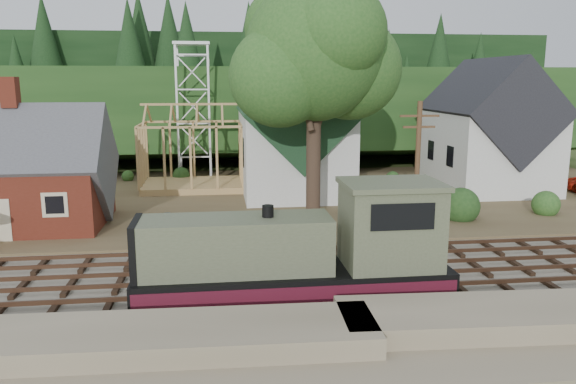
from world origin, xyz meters
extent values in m
plane|color=#384C1E|center=(0.00, 0.00, 0.00)|extent=(140.00, 140.00, 0.00)
cube|color=#7F7259|center=(0.00, -8.50, 0.00)|extent=(64.00, 5.00, 1.60)
cube|color=#726B5B|center=(0.00, 0.00, 0.08)|extent=(64.00, 11.00, 0.16)
cube|color=brown|center=(0.00, 18.00, 0.15)|extent=(64.00, 26.00, 0.30)
cube|color=#1E3F19|center=(0.00, 42.00, 0.00)|extent=(70.00, 28.96, 12.74)
cube|color=black|center=(0.00, 58.00, 0.00)|extent=(80.00, 20.00, 12.00)
cube|color=#571F14|center=(-16.00, 11.00, 2.20)|extent=(10.00, 7.00, 3.80)
cube|color=#4C4C51|center=(-16.00, 11.00, 4.10)|extent=(10.80, 7.41, 7.41)
cube|color=#571F14|center=(-16.00, 11.00, 8.40)|extent=(0.90, 0.90, 1.80)
cube|color=silver|center=(2.00, 20.00, 3.50)|extent=(8.00, 12.00, 6.40)
cube|color=#1A3A22|center=(2.00, 20.00, 6.70)|extent=(8.40, 12.96, 8.40)
cube|color=silver|center=(2.00, 14.00, 8.70)|extent=(2.40, 2.40, 4.00)
cone|color=#1A3A22|center=(2.00, 14.00, 12.00)|extent=(5.37, 5.37, 2.60)
cube|color=silver|center=(18.00, 19.00, 3.50)|extent=(8.00, 10.00, 6.40)
cube|color=black|center=(18.00, 19.00, 6.70)|extent=(8.40, 10.80, 8.40)
cube|color=tan|center=(-6.00, 22.00, 0.55)|extent=(8.00, 6.00, 0.50)
cube|color=tan|center=(-6.00, 22.00, 7.20)|extent=(8.00, 0.18, 0.18)
cube|color=silver|center=(-7.40, 26.60, 6.30)|extent=(0.18, 0.18, 12.00)
cube|color=silver|center=(-4.60, 26.60, 6.30)|extent=(0.18, 0.18, 12.00)
cube|color=silver|center=(-7.40, 29.40, 6.30)|extent=(0.18, 0.18, 12.00)
cube|color=silver|center=(-4.60, 29.40, 6.30)|extent=(0.18, 0.18, 12.00)
cube|color=silver|center=(-6.00, 28.00, 12.30)|extent=(3.20, 3.20, 0.25)
cylinder|color=#38281E|center=(2.00, 10.00, 4.30)|extent=(0.90, 0.90, 8.00)
sphere|color=#25521F|center=(2.00, 10.00, 10.80)|extent=(8.40, 8.40, 8.40)
sphere|color=#25521F|center=(4.50, 11.00, 9.80)|extent=(6.40, 6.40, 6.40)
sphere|color=#25521F|center=(-0.20, 9.20, 9.30)|extent=(6.00, 6.00, 6.00)
cylinder|color=#4C331E|center=(7.00, 5.20, 4.00)|extent=(0.28, 0.28, 8.00)
cube|color=#4C331E|center=(7.00, 5.20, 7.20)|extent=(2.20, 0.12, 0.12)
cube|color=#4C331E|center=(7.00, 5.20, 6.60)|extent=(1.80, 0.12, 0.12)
cube|color=black|center=(-1.00, -3.00, 0.34)|extent=(12.46, 2.60, 0.36)
cube|color=black|center=(-1.00, -3.00, 1.08)|extent=(12.46, 3.01, 1.14)
cube|color=#4D533D|center=(-3.29, -3.00, 2.74)|extent=(7.47, 2.39, 2.18)
cube|color=#4D533D|center=(2.94, -3.00, 3.31)|extent=(3.74, 2.91, 3.32)
cube|color=#4D533D|center=(2.94, -3.00, 5.03)|extent=(3.94, 3.11, 0.21)
cube|color=black|center=(2.94, -4.47, 4.04)|extent=(2.49, 0.06, 1.04)
cube|color=#4E1020|center=(-1.00, -4.53, 1.08)|extent=(12.46, 0.04, 0.73)
cube|color=#4E1020|center=(-1.00, -1.47, 1.08)|extent=(12.46, 0.04, 0.73)
cylinder|color=black|center=(-2.04, -3.00, 3.94)|extent=(0.46, 0.46, 0.73)
imported|color=#5693BA|center=(-6.88, 8.20, 0.87)|extent=(2.66, 3.59, 1.14)
camera|label=1|loc=(-3.94, -24.32, 9.10)|focal=35.00mm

